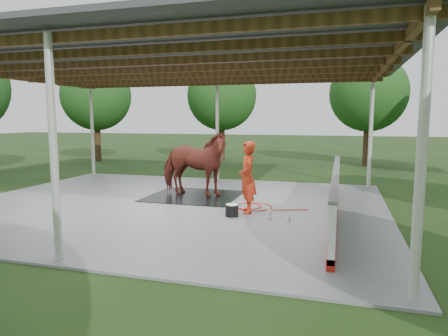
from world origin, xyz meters
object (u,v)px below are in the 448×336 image
(wash_bucket, at_px, (232,210))
(dasher_board, at_px, (335,194))
(handler, at_px, (248,177))
(horse, at_px, (193,164))

(wash_bucket, bearing_deg, dasher_board, 19.92)
(handler, xyz_separation_m, wash_bucket, (-0.28, -0.51, -0.78))
(dasher_board, xyz_separation_m, wash_bucket, (-2.48, -0.90, -0.38))
(dasher_board, xyz_separation_m, handler, (-2.20, -0.39, 0.39))
(horse, distance_m, handler, 2.70)
(horse, bearing_deg, wash_bucket, -133.86)
(dasher_board, relative_size, handler, 4.28)
(horse, xyz_separation_m, wash_bucket, (1.84, -2.17, -0.88))
(handler, bearing_deg, dasher_board, 75.49)
(dasher_board, xyz_separation_m, horse, (-4.32, 1.27, 0.49))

